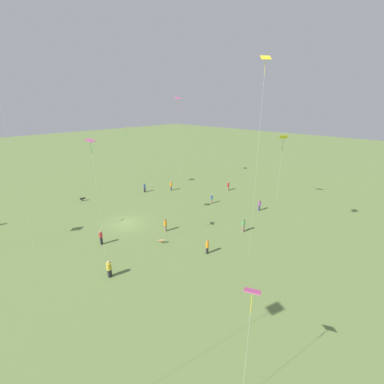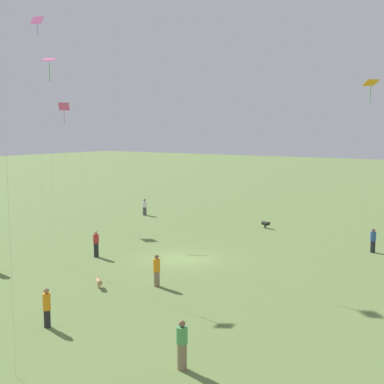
# 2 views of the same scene
# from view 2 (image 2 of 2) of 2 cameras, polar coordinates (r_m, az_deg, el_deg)

# --- Properties ---
(ground_plane) EXTENTS (240.00, 240.00, 0.00)m
(ground_plane) POSITION_cam_2_polar(r_m,az_deg,el_deg) (34.74, -0.97, -7.15)
(ground_plane) COLOR olive
(person_1) EXTENTS (0.43, 0.43, 1.72)m
(person_1) POSITION_cam_2_polar(r_m,az_deg,el_deg) (23.85, -15.23, -11.79)
(person_1) COLOR #232328
(person_1) RESTS_ON ground_plane
(person_4) EXTENTS (0.46, 0.46, 1.73)m
(person_4) POSITION_cam_2_polar(r_m,az_deg,el_deg) (28.76, -3.78, -8.35)
(person_4) COLOR #847056
(person_4) RESTS_ON ground_plane
(person_5) EXTENTS (0.47, 0.47, 1.75)m
(person_5) POSITION_cam_2_polar(r_m,az_deg,el_deg) (35.62, -10.20, -5.47)
(person_5) COLOR #232328
(person_5) RESTS_ON ground_plane
(person_7) EXTENTS (0.51, 0.51, 1.66)m
(person_7) POSITION_cam_2_polar(r_m,az_deg,el_deg) (38.34, 18.75, -4.93)
(person_7) COLOR #232328
(person_7) RESTS_ON ground_plane
(person_10) EXTENTS (0.53, 0.53, 1.78)m
(person_10) POSITION_cam_2_polar(r_m,az_deg,el_deg) (19.33, -1.08, -16.01)
(person_10) COLOR #847056
(person_10) RESTS_ON ground_plane
(person_11) EXTENTS (0.58, 0.58, 1.60)m
(person_11) POSITION_cam_2_polar(r_m,az_deg,el_deg) (51.97, -5.08, -1.63)
(person_11) COLOR #4C4C51
(person_11) RESTS_ON ground_plane
(kite_1) EXTENTS (1.24, 1.09, 18.59)m
(kite_1) POSITION_cam_2_polar(r_m,az_deg,el_deg) (52.99, -16.17, 16.30)
(kite_1) COLOR #E54C99
(kite_1) RESTS_ON ground_plane
(kite_2) EXTENTS (1.15, 1.12, 10.65)m
(kite_2) POSITION_cam_2_polar(r_m,az_deg,el_deg) (49.62, -13.49, 8.41)
(kite_2) COLOR #E54C99
(kite_2) RESTS_ON ground_plane
(kite_3) EXTENTS (1.03, 1.02, 12.59)m
(kite_3) POSITION_cam_2_polar(r_m,az_deg,el_deg) (33.90, -14.96, 12.28)
(kite_3) COLOR #E54C99
(kite_3) RESTS_ON ground_plane
(kite_8) EXTENTS (1.23, 1.24, 11.77)m
(kite_8) POSITION_cam_2_polar(r_m,az_deg,el_deg) (40.32, 18.52, 10.32)
(kite_8) COLOR orange
(kite_8) RESTS_ON ground_plane
(dog_0) EXTENTS (0.77, 0.66, 0.53)m
(dog_0) POSITION_cam_2_polar(r_m,az_deg,el_deg) (28.97, -9.92, -9.36)
(dog_0) COLOR tan
(dog_0) RESTS_ON ground_plane
(dog_1) EXTENTS (0.90, 0.56, 0.60)m
(dog_1) POSITION_cam_2_polar(r_m,az_deg,el_deg) (45.51, 7.91, -3.35)
(dog_1) COLOR black
(dog_1) RESTS_ON ground_plane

